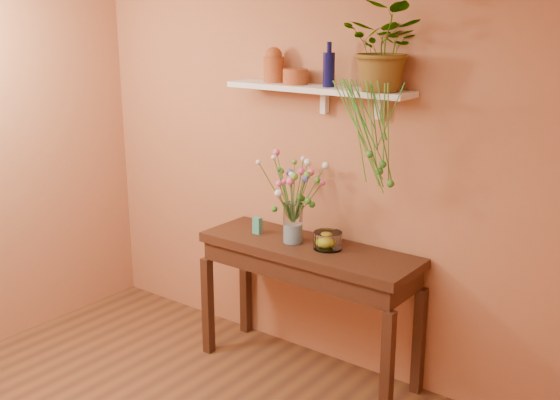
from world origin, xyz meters
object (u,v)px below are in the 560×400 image
at_px(terracotta_jug, 274,65).
at_px(glass_bowl, 328,241).
at_px(glass_vase, 293,226).
at_px(blue_bottle, 329,69).
at_px(spider_plant, 386,47).
at_px(sideboard, 308,264).
at_px(bouquet, 296,181).

xyz_separation_m(terracotta_jug, glass_bowl, (0.54, -0.14, -1.08)).
relative_size(terracotta_jug, glass_bowl, 1.24).
distance_m(terracotta_jug, glass_vase, 1.07).
height_order(blue_bottle, spider_plant, spider_plant).
bearing_deg(sideboard, glass_vase, -172.93).
distance_m(sideboard, blue_bottle, 1.27).
bearing_deg(blue_bottle, bouquet, -140.00).
height_order(terracotta_jug, bouquet, terracotta_jug).
bearing_deg(terracotta_jug, blue_bottle, -3.97).
bearing_deg(glass_vase, sideboard, 7.07).
bearing_deg(sideboard, spider_plant, 13.46).
relative_size(terracotta_jug, glass_vase, 0.86).
height_order(glass_vase, glass_bowl, glass_vase).
xyz_separation_m(glass_vase, bouquet, (0.01, 0.01, 0.30)).
height_order(terracotta_jug, blue_bottle, blue_bottle).
bearing_deg(sideboard, terracotta_jug, 158.66).
xyz_separation_m(terracotta_jug, blue_bottle, (0.46, -0.03, 0.00)).
xyz_separation_m(terracotta_jug, glass_vase, (0.29, -0.17, -1.02)).
xyz_separation_m(blue_bottle, glass_vase, (-0.17, -0.14, -1.02)).
bearing_deg(spider_plant, glass_vase, -167.82).
bearing_deg(bouquet, spider_plant, 11.32).
bearing_deg(glass_bowl, terracotta_jug, 165.66).
bearing_deg(glass_vase, spider_plant, 12.18).
height_order(terracotta_jug, spider_plant, spider_plant).
relative_size(spider_plant, bouquet, 1.09).
bearing_deg(sideboard, glass_bowl, 7.71).
distance_m(sideboard, glass_vase, 0.27).
height_order(spider_plant, bouquet, spider_plant).
distance_m(blue_bottle, bouquet, 0.75).
bearing_deg(glass_bowl, glass_vase, -172.58).
bearing_deg(glass_bowl, bouquet, -174.92).
xyz_separation_m(spider_plant, glass_vase, (-0.57, -0.12, -1.17)).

